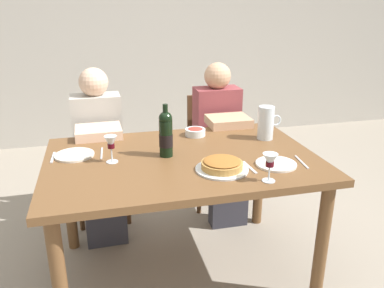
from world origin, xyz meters
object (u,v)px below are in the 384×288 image
wine_glass_right_diner (270,162)px  diner_right (221,137)px  diner_left (100,148)px  dinner_plate_left_setting (74,155)px  dining_table (182,172)px  dinner_plate_right_setting (276,164)px  chair_left (99,153)px  wine_bottle (166,134)px  salad_bowl (195,131)px  baked_tart (222,165)px  chair_right (212,142)px  water_pitcher (266,125)px  wine_glass_left_diner (111,144)px

wine_glass_right_diner → diner_right: size_ratio=0.12×
diner_left → dinner_plate_left_setting: bearing=72.9°
dinner_plate_left_setting → dining_table: bearing=-15.3°
wine_glass_right_diner → diner_left: 1.34m
dinner_plate_right_setting → chair_left: bearing=129.3°
wine_bottle → diner_right: 0.87m
dining_table → salad_bowl: bearing=64.4°
dinner_plate_right_setting → baked_tart: bearing=178.8°
chair_left → chair_right: size_ratio=1.00×
wine_bottle → salad_bowl: wine_bottle is taller
baked_tart → dinner_plate_left_setting: 0.84m
baked_tart → wine_glass_right_diner: bearing=-45.3°
water_pitcher → baked_tart: bearing=-136.1°
water_pitcher → wine_glass_right_diner: water_pitcher is taller
dinner_plate_right_setting → chair_left: size_ratio=0.25×
water_pitcher → diner_left: diner_left is taller
baked_tart → chair_left: size_ratio=0.32×
wine_bottle → diner_right: diner_right is taller
wine_glass_right_diner → dinner_plate_left_setting: wine_glass_right_diner is taller
wine_glass_right_diner → dining_table: bearing=129.5°
dining_table → wine_bottle: (-0.08, 0.04, 0.22)m
water_pitcher → chair_left: size_ratio=0.24×
diner_left → wine_glass_right_diner: bearing=125.5°
dinner_plate_left_setting → dinner_plate_right_setting: 1.12m
wine_glass_left_diner → water_pitcher: bearing=9.3°
wine_bottle → water_pitcher: size_ratio=1.42×
diner_left → chair_right: (0.90, 0.26, -0.12)m
salad_bowl → chair_left: (-0.62, 0.54, -0.29)m
wine_glass_right_diner → chair_left: wine_glass_right_diner is taller
dining_table → wine_glass_right_diner: wine_glass_right_diner is taller
water_pitcher → wine_bottle: bearing=-168.2°
water_pitcher → dining_table: bearing=-163.1°
wine_glass_left_diner → baked_tart: bearing=-24.4°
chair_left → wine_glass_right_diner: bearing=120.2°
wine_glass_left_diner → wine_bottle: bearing=3.9°
salad_bowl → diner_left: 0.70m
chair_left → wine_bottle: bearing=112.5°
chair_left → wine_glass_left_diner: bearing=93.3°
dining_table → salad_bowl: (0.17, 0.34, 0.12)m
wine_glass_left_diner → chair_right: bearing=46.9°
dining_table → diner_right: (0.45, 0.67, -0.05)m
dinner_plate_left_setting → dinner_plate_right_setting: bearing=-20.7°
dinner_plate_left_setting → dinner_plate_right_setting: (1.04, -0.40, 0.00)m
wine_glass_right_diner → chair_left: 1.55m
salad_bowl → wine_glass_left_diner: bearing=-149.2°
dinner_plate_left_setting → chair_left: (0.13, 0.72, -0.27)m
diner_left → diner_right: (0.90, 0.03, 0.00)m
diner_left → diner_right: 0.90m
wine_bottle → diner_left: 0.76m
dinner_plate_right_setting → wine_glass_left_diner: bearing=163.3°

